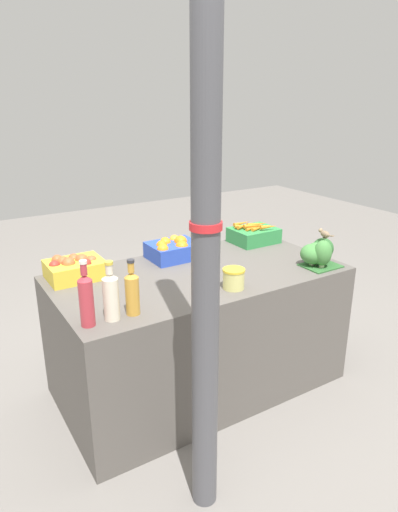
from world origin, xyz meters
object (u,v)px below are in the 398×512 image
object	(u,v)px
carrot_crate	(254,234)
broccoli_pile	(318,253)
sparrow_bird	(325,234)
apple_crate	(75,267)
pickle_jar	(234,279)
juice_bottle_ruby	(86,299)
orange_crate	(173,249)
juice_bottle_amber	(132,292)
juice_bottle_cloudy	(111,295)
support_pole	(206,255)

from	to	relation	value
carrot_crate	broccoli_pile	size ratio (longest dim) A/B	1.35
carrot_crate	sparrow_bird	bearing A→B (deg)	-84.41
apple_crate	sparrow_bird	size ratio (longest dim) A/B	2.27
broccoli_pile	pickle_jar	distance (m)	0.64
juice_bottle_ruby	apple_crate	bearing A→B (deg)	77.84
juice_bottle_ruby	orange_crate	bearing A→B (deg)	37.60
carrot_crate	juice_bottle_amber	distance (m)	1.33
juice_bottle_cloudy	apple_crate	bearing A→B (deg)	88.83
juice_bottle_ruby	broccoli_pile	bearing A→B (deg)	0.31
juice_bottle_cloudy	orange_crate	bearing A→B (deg)	42.22
broccoli_pile	juice_bottle_ruby	distance (m)	1.44
carrot_crate	pickle_jar	world-z (taller)	carrot_crate
carrot_crate	broccoli_pile	bearing A→B (deg)	-86.77
apple_crate	orange_crate	size ratio (longest dim) A/B	1.00
support_pole	carrot_crate	world-z (taller)	support_pole
apple_crate	pickle_jar	world-z (taller)	apple_crate
support_pole	orange_crate	bearing A→B (deg)	67.62
juice_bottle_ruby	support_pole	bearing A→B (deg)	-55.45
apple_crate	broccoli_pile	xyz separation A→B (m)	(1.31, -0.58, 0.02)
support_pole	carrot_crate	distance (m)	1.56
apple_crate	broccoli_pile	bearing A→B (deg)	-23.84
broccoli_pile	sparrow_bird	world-z (taller)	sparrow_bird
support_pole	pickle_jar	world-z (taller)	support_pole
juice_bottle_ruby	sparrow_bird	bearing A→B (deg)	-0.25
pickle_jar	sparrow_bird	bearing A→B (deg)	-0.25
apple_crate	broccoli_pile	size ratio (longest dim) A/B	1.35
orange_crate	juice_bottle_ruby	size ratio (longest dim) A/B	0.99
carrot_crate	juice_bottle_ruby	bearing A→B (deg)	-157.29
broccoli_pile	juice_bottle_amber	xyz separation A→B (m)	(-1.22, -0.01, 0.03)
juice_bottle_cloudy	juice_bottle_amber	world-z (taller)	juice_bottle_cloudy
juice_bottle_ruby	sparrow_bird	size ratio (longest dim) A/B	2.29
juice_bottle_cloudy	pickle_jar	size ratio (longest dim) A/B	2.36
apple_crate	carrot_crate	xyz separation A→B (m)	(1.28, 0.00, -0.01)
orange_crate	sparrow_bird	size ratio (longest dim) A/B	2.27
support_pole	juice_bottle_amber	size ratio (longest dim) A/B	8.61
pickle_jar	juice_bottle_cloudy	bearing A→B (deg)	179.70
carrot_crate	broccoli_pile	world-z (taller)	broccoli_pile
apple_crate	juice_bottle_cloudy	xyz separation A→B (m)	(-0.01, -0.59, 0.06)
support_pole	orange_crate	size ratio (longest dim) A/B	7.64
support_pole	orange_crate	distance (m)	1.20
apple_crate	carrot_crate	bearing A→B (deg)	0.03
orange_crate	broccoli_pile	distance (m)	0.89
pickle_jar	juice_bottle_amber	bearing A→B (deg)	179.65
support_pole	carrot_crate	xyz separation A→B (m)	(1.08, 1.06, -0.36)
broccoli_pile	juice_bottle_cloudy	bearing A→B (deg)	-179.66
support_pole	broccoli_pile	xyz separation A→B (m)	(1.12, 0.48, -0.33)
pickle_jar	orange_crate	bearing A→B (deg)	94.32
orange_crate	juice_bottle_amber	xyz separation A→B (m)	(-0.54, -0.58, 0.05)
orange_crate	juice_bottle_amber	size ratio (longest dim) A/B	1.13
support_pole	pickle_jar	bearing A→B (deg)	44.31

